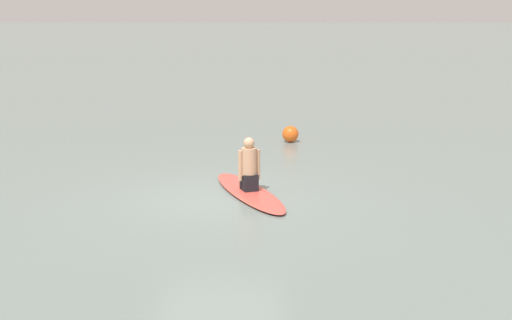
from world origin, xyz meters
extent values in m
plane|color=slate|center=(0.00, 0.00, 0.00)|extent=(400.00, 400.00, 0.00)
ellipsoid|color=#D84C3F|center=(0.35, -0.57, 0.04)|extent=(3.42, 1.92, 0.08)
cube|color=black|center=(0.35, -0.57, 0.24)|extent=(0.43, 0.39, 0.33)
cylinder|color=tan|center=(0.35, -0.57, 0.66)|extent=(0.39, 0.39, 0.54)
sphere|color=tan|center=(0.35, -0.57, 1.03)|extent=(0.22, 0.22, 0.22)
cylinder|color=tan|center=(0.41, -0.74, 0.59)|extent=(0.11, 0.11, 0.60)
cylinder|color=tan|center=(0.28, -0.40, 0.59)|extent=(0.11, 0.11, 0.60)
sphere|color=#E55919|center=(5.89, -1.54, 0.23)|extent=(0.45, 0.45, 0.45)
camera|label=1|loc=(-12.85, -0.98, 3.54)|focal=48.42mm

